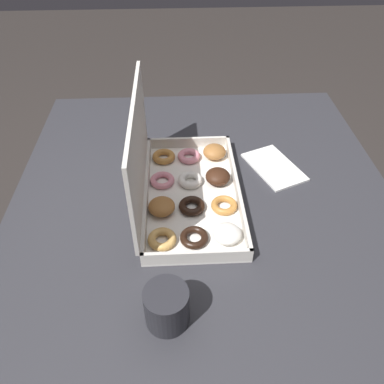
% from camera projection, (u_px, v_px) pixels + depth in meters
% --- Properties ---
extents(ground_plane, '(8.00, 8.00, 0.00)m').
position_uv_depth(ground_plane, '(199.00, 332.00, 1.43)').
color(ground_plane, '#2D2826').
extents(dining_table, '(0.98, 0.94, 0.73)m').
position_uv_depth(dining_table, '(203.00, 218.00, 1.01)').
color(dining_table, '#2D2D33').
rests_on(dining_table, ground_plane).
extents(donut_box, '(0.41, 0.24, 0.26)m').
position_uv_depth(donut_box, '(180.00, 181.00, 0.89)').
color(donut_box, silver).
rests_on(donut_box, dining_table).
extents(coffee_mug, '(0.08, 0.08, 0.08)m').
position_uv_depth(coffee_mug, '(167.00, 306.00, 0.65)').
color(coffee_mug, '#232328').
rests_on(coffee_mug, dining_table).
extents(paper_napkin, '(0.20, 0.16, 0.01)m').
position_uv_depth(paper_napkin, '(274.00, 167.00, 1.00)').
color(paper_napkin, white).
rests_on(paper_napkin, dining_table).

